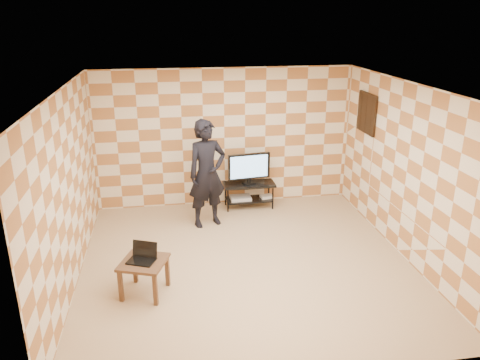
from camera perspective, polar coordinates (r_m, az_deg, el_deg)
name	(u,v)px	position (r m, az deg, el deg)	size (l,w,h in m)	color
floor	(246,262)	(7.37, 0.76, -10.02)	(5.00, 5.00, 0.00)	tan
wall_back	(224,138)	(9.17, -1.92, 5.16)	(5.00, 0.02, 2.70)	beige
wall_front	(292,269)	(4.59, 6.34, -10.67)	(5.00, 0.02, 2.70)	beige
wall_left	(68,191)	(6.85, -20.26, -1.25)	(0.02, 5.00, 2.70)	beige
wall_right	(407,172)	(7.63, 19.65, 0.93)	(0.02, 5.00, 2.70)	beige
ceiling	(247,88)	(6.47, 0.87, 11.21)	(5.00, 5.00, 0.02)	white
wall_art	(367,113)	(8.80, 15.20, 7.87)	(0.04, 0.72, 0.72)	black
tv_stand	(249,190)	(9.21, 1.09, -1.19)	(1.01, 0.45, 0.50)	black
tv	(249,167)	(9.05, 1.12, 1.59)	(0.84, 0.19, 0.61)	black
dvd_player	(241,198)	(9.24, 0.06, -2.19)	(0.40, 0.29, 0.07)	#BCBBBE
game_console	(267,197)	(9.33, 3.25, -2.03)	(0.24, 0.17, 0.05)	silver
side_table	(144,267)	(6.58, -11.65, -10.32)	(0.74, 0.74, 0.50)	#3D281B
laptop	(143,257)	(6.54, -11.78, -9.12)	(0.44, 0.40, 0.24)	black
person	(207,174)	(8.28, -4.04, 0.77)	(0.71, 0.47, 1.95)	black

